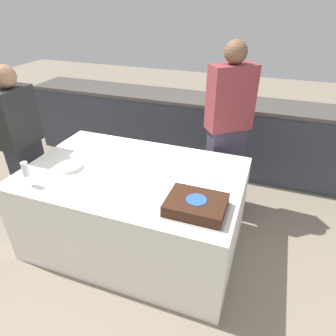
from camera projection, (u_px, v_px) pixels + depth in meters
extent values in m
plane|color=gray|center=(137.00, 239.00, 2.87)|extent=(14.00, 14.00, 0.00)
cube|color=#333842|center=(188.00, 132.00, 3.99)|extent=(4.40, 0.55, 0.88)
cube|color=#4C4742|center=(190.00, 98.00, 3.76)|extent=(4.40, 0.58, 0.04)
cube|color=white|center=(135.00, 208.00, 2.68)|extent=(1.81, 1.18, 0.76)
cube|color=#B7B2AD|center=(196.00, 210.00, 2.05)|extent=(0.44, 0.35, 0.00)
cube|color=#381E11|center=(196.00, 205.00, 2.02)|extent=(0.40, 0.31, 0.08)
cylinder|color=#2D5BB7|center=(196.00, 200.00, 2.00)|extent=(0.14, 0.14, 0.00)
cylinder|color=white|center=(70.00, 167.00, 2.52)|extent=(0.20, 0.20, 0.04)
cylinder|color=white|center=(30.00, 185.00, 2.31)|extent=(0.07, 0.07, 0.00)
cylinder|color=white|center=(28.00, 180.00, 2.29)|extent=(0.01, 0.01, 0.08)
cylinder|color=white|center=(25.00, 169.00, 2.24)|extent=(0.05, 0.05, 0.12)
cylinder|color=white|center=(205.00, 186.00, 2.29)|extent=(0.17, 0.17, 0.00)
cylinder|color=white|center=(179.00, 179.00, 2.39)|extent=(0.17, 0.17, 0.00)
cube|color=#383347|center=(223.00, 169.00, 3.10)|extent=(0.38, 0.34, 0.92)
cube|color=brown|center=(231.00, 98.00, 2.72)|extent=(0.45, 0.41, 0.59)
sphere|color=brown|center=(236.00, 52.00, 2.52)|extent=(0.20, 0.20, 0.20)
cube|color=#282833|center=(33.00, 181.00, 2.99)|extent=(0.16, 0.32, 0.83)
cube|color=black|center=(15.00, 117.00, 2.65)|extent=(0.20, 0.37, 0.52)
sphere|color=#936B4C|center=(4.00, 76.00, 2.47)|extent=(0.20, 0.20, 0.20)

